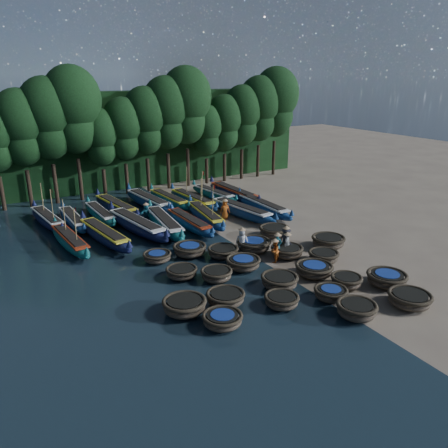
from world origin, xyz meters
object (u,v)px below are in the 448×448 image
coracle_20 (157,257)px  fisherman_3 (286,239)px  long_boat_9 (48,219)px  long_boat_13 (149,201)px  coracle_23 (254,245)px  coracle_3 (357,309)px  fisherman_6 (225,209)px  long_boat_4 (164,223)px  fisherman_2 (275,250)px  long_boat_8 (263,207)px  coracle_5 (222,319)px  fisherman_4 (287,243)px  coracle_7 (331,293)px  fisherman_0 (242,240)px  coracle_14 (324,256)px  coracle_21 (190,249)px  coracle_24 (274,231)px  long_boat_11 (100,214)px  long_boat_15 (193,200)px  fisherman_5 (147,212)px  coracle_17 (243,263)px  coracle_9 (387,278)px  coracle_16 (217,274)px  coracle_8 (346,281)px  coracle_22 (223,252)px  long_boat_1 (70,240)px  long_boat_6 (205,215)px  coracle_12 (279,281)px  coracle_10 (184,305)px  long_boat_16 (214,194)px  long_boat_3 (137,225)px  coracle_18 (287,251)px  coracle_6 (282,300)px  long_boat_10 (73,219)px  long_boat_7 (241,211)px  long_boat_2 (104,235)px  coracle_11 (226,297)px  coracle_15 (182,272)px  coracle_4 (410,299)px  long_boat_12 (116,206)px  coracle_13 (314,269)px  coracle_19 (328,241)px

coracle_20 → fisherman_3: fisherman_3 is taller
long_boat_9 → long_boat_13: bearing=-2.9°
coracle_23 → fisherman_3: (1.85, -1.22, 0.45)m
coracle_3 → fisherman_6: (2.21, 17.05, 0.43)m
long_boat_4 → fisherman_2: (3.83, -9.38, 0.24)m
long_boat_8 → coracle_5: bearing=-131.0°
long_boat_4 → fisherman_4: (5.32, -8.81, 0.25)m
coracle_7 → fisherman_0: bearing=94.8°
coracle_14 → coracle_21: (-7.09, 5.37, 0.02)m
coracle_24 → long_boat_4: 8.66m
long_boat_11 → long_boat_15: 8.60m
coracle_21 → coracle_20: bearing=176.5°
coracle_14 → long_boat_15: long_boat_15 is taller
coracle_5 → fisherman_2: size_ratio=1.37×
coracle_20 → fisherman_6: fisherman_6 is taller
long_boat_9 → fisherman_5: 7.97m
fisherman_2 → fisherman_3: size_ratio=0.87×
coracle_3 → long_boat_8: long_boat_8 is taller
coracle_17 → coracle_9: bearing=-45.2°
coracle_16 → fisherman_3: bearing=13.5°
long_boat_9 → fisherman_3: size_ratio=3.84×
coracle_20 → fisherman_3: size_ratio=1.13×
coracle_8 → coracle_14: coracle_14 is taller
coracle_22 → long_boat_1: (-8.51, 6.99, 0.11)m
coracle_24 → long_boat_6: bearing=115.9°
coracle_12 → fisherman_0: bearing=80.6°
coracle_10 → long_boat_4: size_ratio=0.31×
coracle_10 → coracle_17: 6.29m
long_boat_16 → coracle_17: bearing=-119.5°
coracle_7 → coracle_21: 10.18m
long_boat_3 → long_boat_11: 4.92m
coracle_18 → coracle_9: bearing=-68.5°
coracle_6 → long_boat_10: size_ratio=0.26×
coracle_3 → long_boat_7: long_boat_7 is taller
coracle_7 → long_boat_2: bearing=119.3°
coracle_10 → long_boat_1: bearing=104.5°
coracle_9 → coracle_11: coracle_9 is taller
coracle_15 → coracle_20: size_ratio=1.03×
coracle_12 → long_boat_10: long_boat_10 is taller
coracle_4 → coracle_6: (-5.91, 3.33, -0.05)m
fisherman_0 → fisherman_5: bearing=-35.1°
long_boat_12 → coracle_4: bearing=-79.2°
coracle_13 → fisherman_3: size_ratio=1.35×
coracle_19 → long_boat_13: (-7.48, 15.76, 0.11)m
coracle_23 → long_boat_3: (-5.71, 7.78, 0.13)m
coracle_8 → long_boat_8: 14.77m
coracle_19 → long_boat_13: long_boat_13 is taller
coracle_19 → long_boat_11: (-12.30, 14.49, 0.01)m
long_boat_12 → coracle_11: bearing=-98.1°
coracle_13 → long_boat_11: 19.43m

